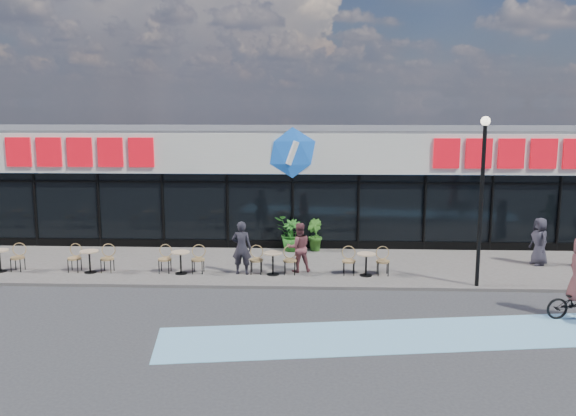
% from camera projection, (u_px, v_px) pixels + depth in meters
% --- Properties ---
extents(ground, '(120.00, 120.00, 0.00)m').
position_uv_depth(ground, '(284.00, 311.00, 16.63)').
color(ground, '#28282B').
rests_on(ground, ground).
extents(sidewalk, '(44.00, 5.00, 0.10)m').
position_uv_depth(sidewalk, '(290.00, 266.00, 21.05)').
color(sidewalk, '#5E5853').
rests_on(sidewalk, ground).
extents(bike_lane, '(14.17, 4.13, 0.01)m').
position_uv_depth(bike_lane, '(444.00, 334.00, 14.99)').
color(bike_lane, '#659CBF').
rests_on(bike_lane, ground).
extents(building, '(30.60, 6.57, 4.75)m').
position_uv_depth(building, '(295.00, 181.00, 26.01)').
color(building, black).
rests_on(building, ground).
extents(lamp_post, '(0.28, 0.28, 5.14)m').
position_uv_depth(lamp_post, '(482.00, 187.00, 18.13)').
color(lamp_post, black).
rests_on(lamp_post, sidewalk).
extents(bistro_set_1, '(1.54, 0.62, 0.90)m').
position_uv_depth(bistro_set_1, '(1.00, 257.00, 20.22)').
color(bistro_set_1, tan).
rests_on(bistro_set_1, sidewalk).
extents(bistro_set_2, '(1.54, 0.62, 0.90)m').
position_uv_depth(bistro_set_2, '(91.00, 258.00, 20.10)').
color(bistro_set_2, tan).
rests_on(bistro_set_2, sidewalk).
extents(bistro_set_3, '(1.54, 0.62, 0.90)m').
position_uv_depth(bistro_set_3, '(181.00, 259.00, 19.98)').
color(bistro_set_3, tan).
rests_on(bistro_set_3, sidewalk).
extents(bistro_set_4, '(1.54, 0.62, 0.90)m').
position_uv_depth(bistro_set_4, '(273.00, 260.00, 19.86)').
color(bistro_set_4, tan).
rests_on(bistro_set_4, sidewalk).
extents(bistro_set_5, '(1.54, 0.62, 0.90)m').
position_uv_depth(bistro_set_5, '(366.00, 261.00, 19.74)').
color(bistro_set_5, tan).
rests_on(bistro_set_5, sidewalk).
extents(potted_plant_left, '(1.49, 1.52, 1.27)m').
position_uv_depth(potted_plant_left, '(291.00, 233.00, 23.15)').
color(potted_plant_left, '#1D5217').
rests_on(potted_plant_left, sidewalk).
extents(potted_plant_mid, '(0.81, 0.81, 1.19)m').
position_uv_depth(potted_plant_mid, '(291.00, 235.00, 22.94)').
color(potted_plant_mid, '#1F5819').
rests_on(potted_plant_mid, sidewalk).
extents(potted_plant_right, '(0.80, 0.84, 1.19)m').
position_uv_depth(potted_plant_right, '(314.00, 235.00, 23.03)').
color(potted_plant_right, '#2E631C').
rests_on(potted_plant_right, sidewalk).
extents(patron_left, '(0.67, 0.47, 1.76)m').
position_uv_depth(patron_left, '(242.00, 248.00, 19.77)').
color(patron_left, black).
rests_on(patron_left, sidewalk).
extents(patron_right, '(0.92, 0.79, 1.64)m').
position_uv_depth(patron_right, '(299.00, 247.00, 20.08)').
color(patron_right, brown).
rests_on(patron_right, sidewalk).
extents(pedestrian_a, '(0.71, 0.91, 1.65)m').
position_uv_depth(pedestrian_a, '(539.00, 241.00, 20.93)').
color(pedestrian_a, '#25232B').
rests_on(pedestrian_a, sidewalk).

